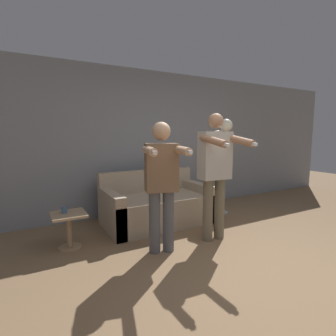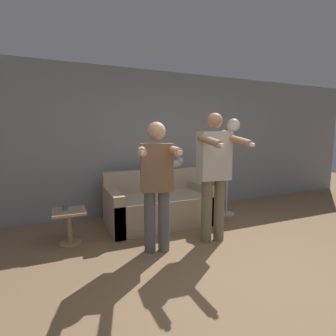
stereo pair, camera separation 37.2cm
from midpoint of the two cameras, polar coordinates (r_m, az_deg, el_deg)
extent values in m
plane|color=#846647|center=(2.99, 15.29, -21.99)|extent=(16.00, 16.00, 0.00)
cube|color=gray|center=(4.91, -6.82, 5.55)|extent=(10.00, 0.05, 2.60)
cube|color=tan|center=(4.31, -4.80, -9.02)|extent=(1.69, 0.95, 0.47)
cube|color=tan|center=(4.58, -6.92, -2.69)|extent=(1.69, 0.14, 0.37)
cube|color=tan|center=(4.06, -14.87, -9.28)|extent=(0.16, 0.95, 0.61)
cube|color=tan|center=(4.65, 3.91, -6.91)|extent=(0.16, 0.95, 0.61)
cylinder|color=#56565B|center=(3.28, -6.25, -11.68)|extent=(0.14, 0.14, 0.77)
cylinder|color=#56565B|center=(3.30, -3.21, -11.50)|extent=(0.14, 0.14, 0.77)
cube|color=brown|center=(3.14, -4.85, 0.10)|extent=(0.43, 0.32, 0.58)
sphere|color=tan|center=(3.11, -4.94, 7.98)|extent=(0.22, 0.22, 0.22)
cylinder|color=tan|center=(2.85, -7.79, 3.71)|extent=(0.22, 0.51, 0.09)
cube|color=white|center=(2.60, -7.25, 3.35)|extent=(0.07, 0.13, 0.04)
cylinder|color=tan|center=(2.90, -0.58, 3.85)|extent=(0.22, 0.51, 0.09)
cube|color=white|center=(2.66, 0.61, 3.50)|extent=(0.07, 0.13, 0.04)
cylinder|color=#6B604C|center=(3.62, 5.74, -9.14)|extent=(0.14, 0.14, 0.85)
cylinder|color=#6B604C|center=(3.71, 8.31, -8.75)|extent=(0.14, 0.14, 0.85)
cube|color=#B7B2A8|center=(3.53, 7.23, 2.72)|extent=(0.44, 0.25, 0.64)
sphere|color=#9E7051|center=(3.52, 7.35, 10.12)|extent=(0.20, 0.20, 0.20)
cylinder|color=#9E7051|center=(3.21, 6.51, 5.95)|extent=(0.13, 0.51, 0.16)
cube|color=white|center=(3.00, 8.92, 5.11)|extent=(0.05, 0.13, 0.05)
cylinder|color=#9E7051|center=(3.43, 12.34, 5.91)|extent=(0.13, 0.51, 0.16)
cube|color=white|center=(3.23, 14.92, 5.11)|extent=(0.05, 0.13, 0.05)
ellipsoid|color=#B7AD9E|center=(4.70, -2.60, 0.86)|extent=(0.39, 0.12, 0.16)
sphere|color=#B7AD9E|center=(4.77, -0.83, 1.64)|extent=(0.12, 0.12, 0.12)
ellipsoid|color=#B7AD9E|center=(4.64, -4.94, 0.04)|extent=(0.21, 0.04, 0.04)
cone|color=#B7AD9E|center=(4.74, -0.94, 2.14)|extent=(0.04, 0.04, 0.03)
cone|color=#B7AD9E|center=(4.77, -1.17, 2.18)|extent=(0.04, 0.04, 0.03)
cylinder|color=#B2B2B7|center=(5.00, 9.06, -9.47)|extent=(0.30, 0.30, 0.02)
cylinder|color=#B2B2B7|center=(4.84, 9.24, -0.88)|extent=(0.03, 0.03, 1.53)
sphere|color=white|center=(4.86, 10.39, 9.12)|extent=(0.23, 0.23, 0.23)
sphere|color=white|center=(4.74, 8.63, 6.79)|extent=(0.23, 0.23, 0.23)
cylinder|color=#A38460|center=(3.79, -23.30, -15.62)|extent=(0.29, 0.29, 0.02)
cylinder|color=#A38460|center=(3.72, -23.46, -12.69)|extent=(0.06, 0.06, 0.43)
cube|color=#A38460|center=(3.65, -23.65, -9.31)|extent=(0.42, 0.42, 0.03)
cylinder|color=#3D6693|center=(3.68, -24.43, -8.39)|extent=(0.07, 0.07, 0.08)
camera|label=1|loc=(0.19, -92.86, -0.37)|focal=28.00mm
camera|label=2|loc=(0.19, 87.14, 0.37)|focal=28.00mm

